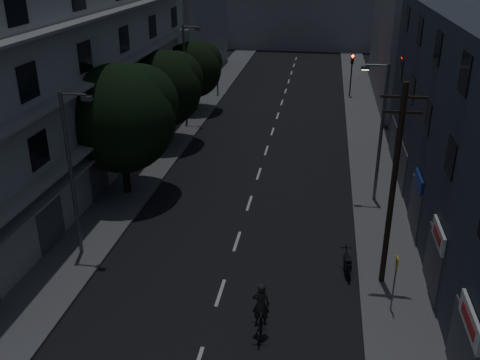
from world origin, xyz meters
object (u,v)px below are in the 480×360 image
(utility_pole, at_px, (393,184))
(motorcycle, at_px, (347,265))
(bus_stop_sign, at_px, (395,274))
(cyclist, at_px, (261,318))

(utility_pole, bearing_deg, motorcycle, 159.52)
(bus_stop_sign, bearing_deg, cyclist, -157.45)
(bus_stop_sign, bearing_deg, utility_pole, 95.38)
(motorcycle, xyz_separation_m, cyclist, (-3.43, -4.81, 0.32))
(motorcycle, relative_size, cyclist, 0.78)
(utility_pole, height_order, bus_stop_sign, utility_pole)
(cyclist, bearing_deg, utility_pole, 37.58)
(utility_pole, relative_size, bus_stop_sign, 3.56)
(utility_pole, xyz_separation_m, motorcycle, (-1.51, 0.56, -4.40))
(bus_stop_sign, xyz_separation_m, motorcycle, (-1.71, 2.68, -1.43))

